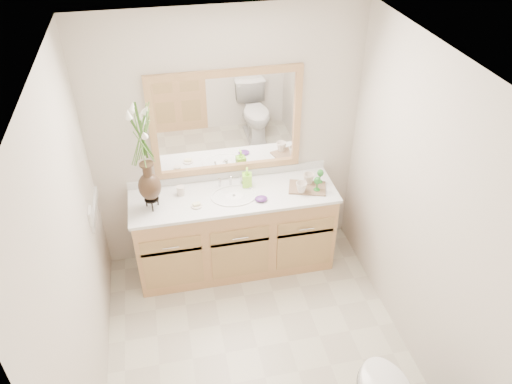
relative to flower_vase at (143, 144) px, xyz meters
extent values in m
plane|color=beige|center=(0.71, -0.98, -1.45)|extent=(2.60, 2.60, 0.00)
cube|color=white|center=(0.71, -0.98, 0.95)|extent=(2.40, 2.60, 0.02)
cube|color=beige|center=(0.71, 0.32, -0.25)|extent=(2.40, 0.02, 2.40)
cube|color=beige|center=(-0.49, -0.98, -0.25)|extent=(0.02, 2.60, 2.40)
cube|color=beige|center=(1.91, -0.98, -0.25)|extent=(0.02, 2.60, 2.40)
cube|color=tan|center=(0.71, 0.04, -1.05)|extent=(1.80, 0.55, 0.80)
cube|color=silver|center=(0.71, 0.04, -0.64)|extent=(1.84, 0.57, 0.03)
ellipsoid|color=white|center=(0.71, 0.02, -0.68)|extent=(0.38, 0.30, 0.12)
cylinder|color=silver|center=(0.71, 0.20, -0.57)|extent=(0.02, 0.02, 0.11)
cylinder|color=silver|center=(0.61, 0.20, -0.58)|extent=(0.02, 0.02, 0.08)
cylinder|color=silver|center=(0.81, 0.20, -0.58)|extent=(0.02, 0.02, 0.08)
cube|color=white|center=(0.71, 0.30, -0.05)|extent=(1.20, 0.01, 0.85)
cube|color=tan|center=(0.71, 0.30, 0.41)|extent=(1.32, 0.04, 0.06)
cube|color=tan|center=(0.71, 0.30, -0.50)|extent=(1.32, 0.04, 0.06)
cube|color=tan|center=(0.08, 0.30, -0.05)|extent=(0.06, 0.04, 0.85)
cube|color=tan|center=(1.34, 0.30, -0.05)|extent=(0.06, 0.04, 0.85)
cube|color=white|center=(-0.48, -0.21, -0.47)|extent=(0.02, 0.12, 0.12)
cylinder|color=black|center=(0.00, 0.00, -0.53)|extent=(0.12, 0.12, 0.01)
ellipsoid|color=black|center=(0.00, 0.00, -0.40)|extent=(0.19, 0.19, 0.25)
cylinder|color=black|center=(0.00, 0.00, -0.25)|extent=(0.08, 0.08, 0.11)
cylinder|color=#4C7A33|center=(0.00, 0.00, 0.04)|extent=(0.07, 0.07, 0.45)
cylinder|color=beige|center=(0.25, 0.14, -0.58)|extent=(0.07, 0.07, 0.09)
cylinder|color=beige|center=(0.37, -0.06, -0.62)|extent=(0.10, 0.10, 0.01)
cube|color=beige|center=(0.37, -0.06, -0.60)|extent=(0.07, 0.05, 0.02)
imported|color=#93E937|center=(0.85, 0.15, -0.54)|extent=(0.09, 0.09, 0.17)
ellipsoid|color=#532672|center=(0.93, -0.10, -0.60)|extent=(0.12, 0.10, 0.04)
cube|color=brown|center=(1.38, 0.00, -0.61)|extent=(0.38, 0.31, 0.02)
imported|color=beige|center=(1.30, -0.06, -0.56)|extent=(0.12, 0.12, 0.10)
imported|color=beige|center=(1.40, 0.05, -0.55)|extent=(0.14, 0.14, 0.10)
cylinder|color=#277728|center=(1.45, -0.06, -0.60)|extent=(0.06, 0.06, 0.01)
cylinder|color=#277728|center=(1.45, -0.06, -0.56)|extent=(0.01, 0.01, 0.09)
ellipsoid|color=#277728|center=(1.45, -0.06, -0.51)|extent=(0.06, 0.06, 0.07)
cylinder|color=#277728|center=(1.51, 0.05, -0.60)|extent=(0.06, 0.06, 0.01)
cylinder|color=#277728|center=(1.51, 0.05, -0.56)|extent=(0.01, 0.01, 0.08)
ellipsoid|color=#277728|center=(1.51, 0.05, -0.51)|extent=(0.06, 0.06, 0.07)
camera|label=1|loc=(0.16, -3.51, 1.97)|focal=35.00mm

